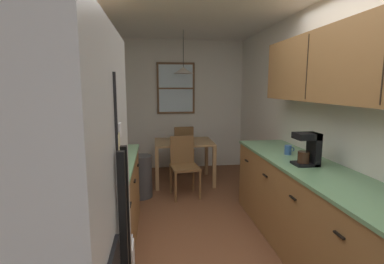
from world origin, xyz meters
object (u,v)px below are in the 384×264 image
Objects in this scene: storage_canister at (84,177)px; microwave_over_range at (33,86)px; trash_bin at (141,176)px; dining_chair_far at (183,147)px; dining_table at (184,147)px; coffee_maker at (309,148)px; mug_by_coffeemaker at (288,150)px; dining_chair_near at (184,163)px.

microwave_over_range is at bearing -102.62° from storage_canister.
dining_chair_far is at bearing 58.00° from trash_bin.
dining_table is 2.52m from coffee_maker.
trash_bin is (-0.75, -1.20, -0.18)m from dining_chair_far.
microwave_over_range is 0.64× the size of dining_table.
mug_by_coffeemaker reaches higher than dining_chair_far.
dining_chair_far is 3.46m from storage_canister.
microwave_over_range is 2.99m from dining_chair_near.
dining_table is at bearing 113.14° from coffee_maker.
coffee_maker is (1.98, 0.39, 0.07)m from storage_canister.
dining_chair_far is 3.07m from coffee_maker.
microwave_over_range is 0.98× the size of trash_bin.
coffee_maker is at bearing -58.39° from dining_chair_near.
coffee_maker is at bearing 22.67° from microwave_over_range.
microwave_over_range is 0.82m from storage_canister.
microwave_over_range reaches higher than storage_canister.
microwave_over_range reaches higher than coffee_maker.
dining_table is 0.61m from dining_chair_far.
dining_chair_near is at bearing 129.78° from mug_by_coffeemaker.
storage_canister is at bearing -157.53° from mug_by_coffeemaker.
trash_bin is 5.59× the size of mug_by_coffeemaker.
dining_chair_near is at bearing -94.83° from dining_chair_far.
microwave_over_range reaches higher than dining_chair_near.
storage_canister is (0.11, 0.48, -0.66)m from microwave_over_range.
dining_chair_far is at bearing 85.17° from dining_chair_near.
storage_canister is at bearing -114.57° from dining_chair_near.
storage_canister is at bearing -168.86° from coffee_maker.
dining_chair_far reaches higher than trash_bin.
dining_chair_near is 1.68m from mug_by_coffeemaker.
trash_bin is 2.03× the size of coffee_maker.
coffee_maker is at bearing -66.86° from dining_table.
dining_chair_near is 5.01× the size of storage_canister.
mug_by_coffeemaker reaches higher than dining_chair_near.
mug_by_coffeemaker reaches higher than dining_table.
coffee_maker is 0.45m from mug_by_coffeemaker.
mug_by_coffeemaker is (1.04, -1.25, 0.45)m from dining_chair_near.
coffee_maker is (0.93, -2.87, 0.56)m from dining_chair_far.
mug_by_coffeemaker is at bearing 22.47° from storage_canister.
coffee_maker is at bearing -72.03° from dining_chair_far.
dining_chair_near is 1.00× the size of dining_chair_far.
dining_chair_far is at bearing 111.00° from mug_by_coffeemaker.
dining_chair_near is at bearing 121.61° from coffee_maker.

